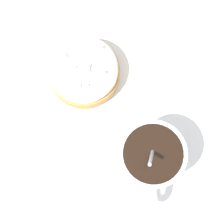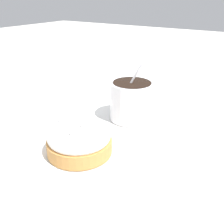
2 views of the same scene
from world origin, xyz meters
name	(u,v)px [view 1 (image 1 of 2)]	position (x,y,z in m)	size (l,w,h in m)	color
ground_plane	(118,115)	(0.00, 0.00, 0.00)	(3.00, 3.00, 0.00)	silver
paper_napkin	(118,115)	(0.00, 0.00, 0.00)	(0.32, 0.34, 0.00)	white
coffee_cup	(150,157)	(0.07, -0.01, 0.04)	(0.10, 0.09, 0.11)	white
frosted_pastry	(83,71)	(-0.07, 0.00, 0.03)	(0.10, 0.10, 0.05)	#C18442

